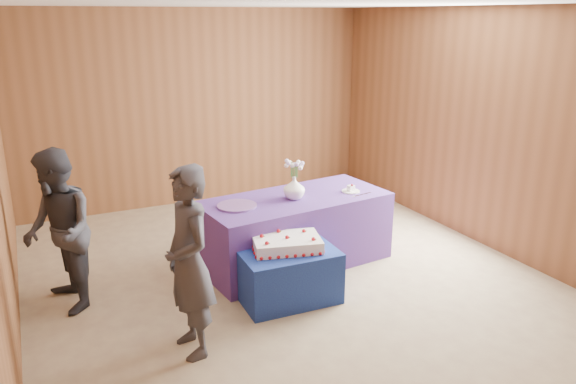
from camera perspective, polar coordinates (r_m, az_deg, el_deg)
ground at (r=5.76m, az=0.37°, el=-9.29°), size 6.00×6.00×0.00m
room_shell at (r=5.20m, az=0.41°, el=8.74°), size 5.04×6.04×2.72m
cake_table at (r=5.40m, az=-0.20°, el=-8.24°), size 0.92×0.73×0.50m
serving_table at (r=6.08m, az=0.69°, el=-3.91°), size 2.08×1.11×0.75m
sheet_cake at (r=5.28m, az=-0.13°, el=-5.22°), size 0.74×0.59×0.15m
vase at (r=5.88m, az=0.62°, el=0.43°), size 0.23×0.23×0.24m
flower_spray at (r=5.81m, az=0.63°, el=2.81°), size 0.21×0.21×0.16m
platter at (r=5.68m, az=-5.21°, el=-1.41°), size 0.45×0.45×0.02m
plate at (r=6.18m, az=6.40°, el=0.08°), size 0.24×0.24×0.01m
cake_slice at (r=6.16m, az=6.42°, el=0.42°), size 0.08×0.07×0.08m
knife at (r=6.09m, az=7.52°, el=-0.26°), size 0.26×0.07×0.00m
guest_left at (r=4.43m, az=-10.04°, el=-7.07°), size 0.42×0.59×1.55m
guest_right at (r=5.42m, az=-22.24°, el=-3.77°), size 0.68×0.81×1.50m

